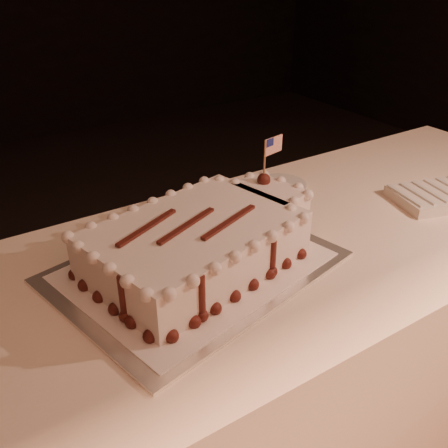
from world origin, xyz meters
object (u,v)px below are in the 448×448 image
banquet_table (251,360)px  sheet_cake (205,239)px  side_plate (280,185)px  napkin_stack (435,196)px  cake_board (196,267)px

banquet_table → sheet_cake: bearing=172.4°
banquet_table → side_plate: 0.54m
napkin_stack → side_plate: 0.46m
napkin_stack → side_plate: napkin_stack is taller
side_plate → cake_board: bearing=-151.5°
sheet_cake → side_plate: 0.49m
side_plate → banquet_table: bearing=-138.4°
banquet_table → napkin_stack: 0.73m
cake_board → napkin_stack: bearing=-18.5°
banquet_table → side_plate: size_ratio=14.70×
banquet_table → sheet_cake: (-0.13, 0.02, 0.44)m
banquet_table → napkin_stack: size_ratio=8.72×
cake_board → side_plate: (0.45, 0.25, 0.00)m
napkin_stack → side_plate: (-0.32, 0.33, -0.01)m
sheet_cake → banquet_table: bearing=-7.6°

